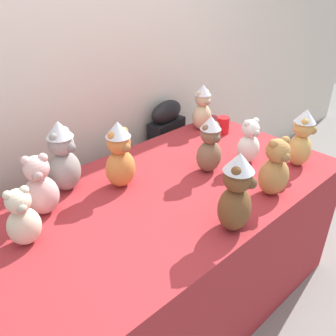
% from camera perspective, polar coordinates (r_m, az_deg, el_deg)
% --- Properties ---
extents(ground_plane, '(10.00, 10.00, 0.00)m').
position_cam_1_polar(ground_plane, '(2.18, 4.91, -23.59)').
color(ground_plane, gray).
extents(wall_back, '(7.00, 0.08, 2.60)m').
position_cam_1_polar(wall_back, '(2.12, -14.49, 16.89)').
color(wall_back, silver).
rests_on(wall_back, ground_plane).
extents(display_table, '(1.84, 0.99, 0.78)m').
position_cam_1_polar(display_table, '(2.00, -0.00, -12.77)').
color(display_table, maroon).
rests_on(display_table, ground_plane).
extents(instrument_case, '(0.29, 0.15, 0.94)m').
position_cam_1_polar(instrument_case, '(2.64, -0.22, 1.11)').
color(instrument_case, black).
rests_on(instrument_case, ground_plane).
extents(teddy_bear_caramel, '(0.18, 0.16, 0.29)m').
position_cam_1_polar(teddy_bear_caramel, '(1.73, 16.73, -0.09)').
color(teddy_bear_caramel, '#B27A42').
rests_on(teddy_bear_caramel, display_table).
extents(teddy_bear_sand, '(0.14, 0.12, 0.30)m').
position_cam_1_polar(teddy_bear_sand, '(2.36, 5.50, 9.55)').
color(teddy_bear_sand, '#CCB78E').
rests_on(teddy_bear_sand, display_table).
extents(teddy_bear_honey, '(0.18, 0.17, 0.32)m').
position_cam_1_polar(teddy_bear_honey, '(2.03, 20.56, 4.42)').
color(teddy_bear_honey, tan).
rests_on(teddy_bear_honey, display_table).
extents(teddy_bear_mocha, '(0.15, 0.13, 0.31)m').
position_cam_1_polar(teddy_bear_mocha, '(1.85, 6.67, 3.65)').
color(teddy_bear_mocha, '#7F6047').
rests_on(teddy_bear_mocha, display_table).
extents(teddy_bear_chestnut, '(0.20, 0.18, 0.35)m').
position_cam_1_polar(teddy_bear_chestnut, '(1.45, 10.94, -3.91)').
color(teddy_bear_chestnut, brown).
rests_on(teddy_bear_chestnut, display_table).
extents(teddy_bear_ginger, '(0.16, 0.14, 0.34)m').
position_cam_1_polar(teddy_bear_ginger, '(1.72, -7.71, 1.98)').
color(teddy_bear_ginger, '#D17F3D').
rests_on(teddy_bear_ginger, display_table).
extents(teddy_bear_blush, '(0.18, 0.17, 0.29)m').
position_cam_1_polar(teddy_bear_blush, '(1.62, -19.75, -2.86)').
color(teddy_bear_blush, beige).
rests_on(teddy_bear_blush, display_table).
extents(teddy_bear_cream, '(0.14, 0.13, 0.25)m').
position_cam_1_polar(teddy_bear_cream, '(1.49, -22.22, -7.47)').
color(teddy_bear_cream, beige).
rests_on(teddy_bear_cream, display_table).
extents(teddy_bear_ash, '(0.20, 0.19, 0.36)m').
position_cam_1_polar(teddy_bear_ash, '(1.75, -16.37, 1.67)').
color(teddy_bear_ash, gray).
rests_on(teddy_bear_ash, display_table).
extents(teddy_bear_snow, '(0.15, 0.14, 0.26)m').
position_cam_1_polar(teddy_bear_snow, '(1.99, 12.79, 4.00)').
color(teddy_bear_snow, white).
rests_on(teddy_bear_snow, display_table).
extents(party_cup_red, '(0.08, 0.08, 0.11)m').
position_cam_1_polar(party_cup_red, '(2.35, 8.79, 6.77)').
color(party_cup_red, red).
rests_on(party_cup_red, display_table).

